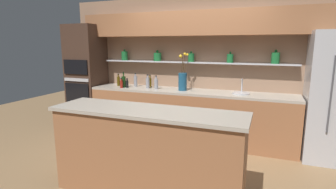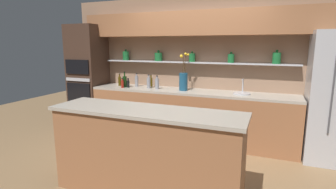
% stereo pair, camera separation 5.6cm
% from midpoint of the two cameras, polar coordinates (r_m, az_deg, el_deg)
% --- Properties ---
extents(ground_plane, '(12.00, 12.00, 0.00)m').
position_cam_midpoint_polar(ground_plane, '(3.83, 0.30, -15.97)').
color(ground_plane, olive).
extents(back_wall_unit, '(5.20, 0.44, 2.60)m').
position_cam_midpoint_polar(back_wall_unit, '(4.88, 6.97, 8.64)').
color(back_wall_unit, '#937056').
rests_on(back_wall_unit, ground_plane).
extents(back_counter_unit, '(3.69, 0.62, 0.92)m').
position_cam_midpoint_polar(back_counter_unit, '(4.79, 4.86, -4.57)').
color(back_counter_unit, '#99603D').
rests_on(back_counter_unit, ground_plane).
extents(island_counter, '(2.22, 0.61, 1.02)m').
position_cam_midpoint_polar(island_counter, '(3.08, -4.25, -12.47)').
color(island_counter, '#99603D').
rests_on(island_counter, ground_plane).
extents(oven_tower, '(0.65, 0.64, 2.12)m').
position_cam_midpoint_polar(oven_tower, '(5.70, -16.69, 3.61)').
color(oven_tower, '#3D281E').
rests_on(oven_tower, ground_plane).
extents(flower_vase, '(0.18, 0.15, 0.67)m').
position_cam_midpoint_polar(flower_vase, '(4.68, 3.72, 3.13)').
color(flower_vase, navy).
rests_on(flower_vase, back_counter_unit).
extents(sink_fixture, '(0.28, 0.28, 0.25)m').
position_cam_midpoint_polar(sink_fixture, '(4.52, 16.11, 0.41)').
color(sink_fixture, '#B7B7BC').
rests_on(sink_fixture, back_counter_unit).
extents(bottle_oil_0, '(0.06, 0.06, 0.24)m').
position_cam_midpoint_polar(bottle_oil_0, '(5.11, -3.40, 2.79)').
color(bottle_oil_0, '#47380A').
rests_on(bottle_oil_0, back_counter_unit).
extents(bottle_sauce_1, '(0.05, 0.05, 0.18)m').
position_cam_midpoint_polar(bottle_sauce_1, '(5.06, -8.35, 2.37)').
color(bottle_sauce_1, black).
rests_on(bottle_sauce_1, back_counter_unit).
extents(bottle_spirit_2, '(0.07, 0.07, 0.26)m').
position_cam_midpoint_polar(bottle_spirit_2, '(4.93, -3.91, 2.61)').
color(bottle_spirit_2, gray).
rests_on(bottle_spirit_2, back_counter_unit).
extents(bottle_oil_3, '(0.06, 0.06, 0.24)m').
position_cam_midpoint_polar(bottle_oil_3, '(5.31, -10.17, 2.96)').
color(bottle_oil_3, '#47380A').
rests_on(bottle_oil_3, back_counter_unit).
extents(bottle_wine_4, '(0.08, 0.08, 0.30)m').
position_cam_midpoint_polar(bottle_wine_4, '(5.10, -9.09, 2.82)').
color(bottle_wine_4, '#193814').
rests_on(bottle_wine_4, back_counter_unit).
extents(bottle_spirit_5, '(0.07, 0.07, 0.26)m').
position_cam_midpoint_polar(bottle_spirit_5, '(5.16, -6.54, 2.95)').
color(bottle_spirit_5, gray).
rests_on(bottle_spirit_5, back_counter_unit).
extents(bottle_sauce_6, '(0.05, 0.05, 0.19)m').
position_cam_midpoint_polar(bottle_sauce_6, '(5.04, -9.58, 2.33)').
color(bottle_sauce_6, maroon).
rests_on(bottle_sauce_6, back_counter_unit).
extents(bottle_spirit_7, '(0.07, 0.07, 0.25)m').
position_cam_midpoint_polar(bottle_spirit_7, '(4.83, -2.07, 2.40)').
color(bottle_spirit_7, gray).
rests_on(bottle_spirit_7, back_counter_unit).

